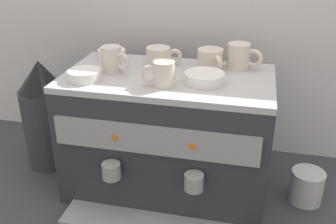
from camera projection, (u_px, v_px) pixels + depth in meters
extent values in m
plane|color=#38383D|center=(168.00, 184.00, 1.41)|extent=(4.00, 4.00, 0.00)
cube|color=silver|center=(188.00, 27.00, 1.49)|extent=(2.80, 0.03, 0.98)
cube|color=#2D2D33|center=(168.00, 136.00, 1.32)|extent=(0.66, 0.37, 0.40)
cube|color=#B7B7BC|center=(168.00, 78.00, 1.23)|extent=(0.66, 0.37, 0.02)
cube|color=#939399|center=(153.00, 140.00, 1.12)|extent=(0.61, 0.01, 0.09)
cylinder|color=orange|center=(114.00, 137.00, 1.14)|extent=(0.02, 0.01, 0.02)
cylinder|color=orange|center=(193.00, 146.00, 1.09)|extent=(0.02, 0.01, 0.02)
cylinder|color=#939399|center=(111.00, 171.00, 1.17)|extent=(0.06, 0.06, 0.05)
cylinder|color=#939399|center=(194.00, 182.00, 1.12)|extent=(0.06, 0.06, 0.05)
cylinder|color=beige|center=(111.00, 59.00, 1.24)|extent=(0.06, 0.06, 0.08)
torus|color=beige|center=(122.00, 62.00, 1.22)|extent=(0.06, 0.03, 0.06)
cylinder|color=beige|center=(158.00, 57.00, 1.29)|extent=(0.08, 0.08, 0.06)
torus|color=beige|center=(173.00, 56.00, 1.30)|extent=(0.05, 0.03, 0.05)
cylinder|color=beige|center=(210.00, 59.00, 1.28)|extent=(0.08, 0.08, 0.06)
torus|color=beige|center=(217.00, 63.00, 1.23)|extent=(0.04, 0.05, 0.05)
cylinder|color=beige|center=(238.00, 56.00, 1.27)|extent=(0.07, 0.07, 0.08)
torus|color=beige|center=(254.00, 58.00, 1.25)|extent=(0.06, 0.03, 0.06)
cylinder|color=beige|center=(164.00, 74.00, 1.13)|extent=(0.06, 0.06, 0.07)
torus|color=beige|center=(149.00, 74.00, 1.13)|extent=(0.05, 0.02, 0.05)
cylinder|color=white|center=(84.00, 75.00, 1.18)|extent=(0.10, 0.10, 0.03)
cylinder|color=white|center=(85.00, 79.00, 1.19)|extent=(0.06, 0.06, 0.01)
cylinder|color=white|center=(204.00, 78.00, 1.16)|extent=(0.12, 0.12, 0.03)
cylinder|color=white|center=(204.00, 82.00, 1.17)|extent=(0.07, 0.07, 0.01)
cylinder|color=white|center=(112.00, 55.00, 1.36)|extent=(0.10, 0.10, 0.04)
cylinder|color=white|center=(112.00, 59.00, 1.37)|extent=(0.05, 0.05, 0.01)
cylinder|color=#333338|center=(48.00, 127.00, 1.48)|extent=(0.17, 0.17, 0.30)
cone|color=black|center=(40.00, 76.00, 1.39)|extent=(0.17, 0.17, 0.11)
cylinder|color=#B7B7BC|center=(307.00, 186.00, 1.30)|extent=(0.11, 0.11, 0.11)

